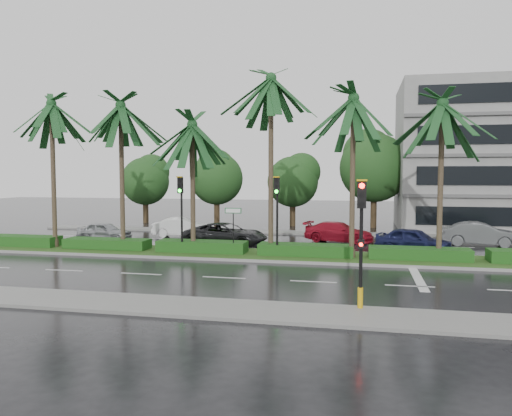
% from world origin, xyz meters
% --- Properties ---
extents(ground, '(120.00, 120.00, 0.00)m').
position_xyz_m(ground, '(0.00, 0.00, 0.00)').
color(ground, black).
rests_on(ground, ground).
extents(near_sidewalk, '(40.00, 2.40, 0.12)m').
position_xyz_m(near_sidewalk, '(0.00, -10.20, 0.06)').
color(near_sidewalk, slate).
rests_on(near_sidewalk, ground).
extents(far_sidewalk, '(40.00, 2.00, 0.12)m').
position_xyz_m(far_sidewalk, '(0.00, 12.00, 0.06)').
color(far_sidewalk, slate).
rests_on(far_sidewalk, ground).
extents(median, '(36.00, 4.00, 0.15)m').
position_xyz_m(median, '(0.00, 1.00, 0.08)').
color(median, gray).
rests_on(median, ground).
extents(hedge, '(35.20, 1.40, 0.60)m').
position_xyz_m(hedge, '(0.00, 1.00, 0.45)').
color(hedge, '#144818').
rests_on(hedge, median).
extents(lane_markings, '(34.00, 13.06, 0.01)m').
position_xyz_m(lane_markings, '(3.04, -0.43, 0.01)').
color(lane_markings, silver).
rests_on(lane_markings, ground).
extents(palm_row, '(26.30, 4.20, 10.59)m').
position_xyz_m(palm_row, '(-1.25, 1.02, 7.99)').
color(palm_row, '#3B3422').
rests_on(palm_row, median).
extents(signal_near, '(0.34, 0.45, 4.36)m').
position_xyz_m(signal_near, '(6.00, -9.39, 2.50)').
color(signal_near, black).
rests_on(signal_near, near_sidewalk).
extents(signal_median_left, '(0.34, 0.42, 4.36)m').
position_xyz_m(signal_median_left, '(-4.00, 0.30, 3.00)').
color(signal_median_left, black).
rests_on(signal_median_left, median).
extents(signal_median_right, '(0.34, 0.42, 4.36)m').
position_xyz_m(signal_median_right, '(1.50, 0.30, 3.00)').
color(signal_median_right, black).
rests_on(signal_median_right, median).
extents(street_sign, '(0.95, 0.09, 2.60)m').
position_xyz_m(street_sign, '(-1.00, 0.48, 2.12)').
color(street_sign, black).
rests_on(street_sign, median).
extents(bg_trees, '(32.78, 5.88, 8.49)m').
position_xyz_m(bg_trees, '(1.93, 17.59, 4.75)').
color(bg_trees, '#372A19').
rests_on(bg_trees, ground).
extents(building, '(16.00, 10.00, 12.00)m').
position_xyz_m(building, '(17.00, 18.00, 6.00)').
color(building, gray).
rests_on(building, ground).
extents(car_silver, '(1.65, 3.82, 1.29)m').
position_xyz_m(car_silver, '(-11.50, 5.23, 0.64)').
color(car_silver, '#A4A8AC').
rests_on(car_silver, ground).
extents(car_white, '(2.38, 4.48, 1.40)m').
position_xyz_m(car_white, '(-7.00, 8.38, 0.70)').
color(car_white, white).
rests_on(car_white, ground).
extents(car_darkgrey, '(3.08, 5.61, 1.49)m').
position_xyz_m(car_darkgrey, '(-2.50, 4.43, 0.74)').
color(car_darkgrey, black).
rests_on(car_darkgrey, ground).
extents(car_red, '(2.85, 4.98, 1.36)m').
position_xyz_m(car_red, '(4.50, 7.86, 0.68)').
color(car_red, '#A51224').
rests_on(car_red, ground).
extents(car_blue, '(3.24, 4.68, 1.48)m').
position_xyz_m(car_blue, '(9.00, 4.00, 0.74)').
color(car_blue, '#181D4A').
rests_on(car_blue, ground).
extents(car_grey, '(2.15, 4.80, 1.53)m').
position_xyz_m(car_grey, '(13.50, 7.89, 0.77)').
color(car_grey, '#515355').
rests_on(car_grey, ground).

